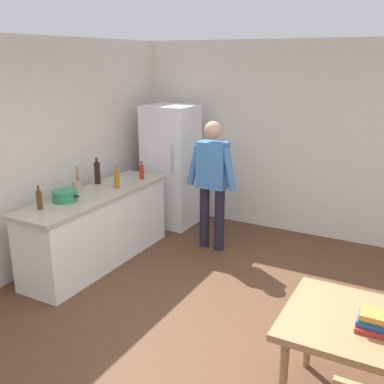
{
  "coord_description": "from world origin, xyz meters",
  "views": [
    {
      "loc": [
        1.46,
        -3.17,
        2.47
      ],
      "look_at": [
        -0.85,
        1.11,
        0.99
      ],
      "focal_mm": 41.82,
      "sensor_mm": 36.0,
      "label": 1
    }
  ],
  "objects_px": {
    "bottle_wine_dark": "(97,173)",
    "bottle_oil_amber": "(117,179)",
    "refrigerator": "(171,166)",
    "bottle_beer_brown": "(39,200)",
    "book_stack": "(379,323)",
    "cooking_pot": "(65,196)",
    "utensil_jar": "(77,186)",
    "bottle_sauce_red": "(142,172)",
    "person": "(212,177)"
  },
  "relations": [
    {
      "from": "bottle_oil_amber",
      "to": "person",
      "type": "bearing_deg",
      "value": 38.84
    },
    {
      "from": "bottle_beer_brown",
      "to": "bottle_sauce_red",
      "type": "height_order",
      "value": "bottle_beer_brown"
    },
    {
      "from": "cooking_pot",
      "to": "utensil_jar",
      "type": "bearing_deg",
      "value": 109.44
    },
    {
      "from": "utensil_jar",
      "to": "book_stack",
      "type": "distance_m",
      "value": 3.7
    },
    {
      "from": "utensil_jar",
      "to": "bottle_wine_dark",
      "type": "height_order",
      "value": "bottle_wine_dark"
    },
    {
      "from": "bottle_beer_brown",
      "to": "book_stack",
      "type": "relative_size",
      "value": 0.93
    },
    {
      "from": "book_stack",
      "to": "bottle_sauce_red",
      "type": "bearing_deg",
      "value": 148.63
    },
    {
      "from": "bottle_sauce_red",
      "to": "book_stack",
      "type": "distance_m",
      "value": 3.74
    },
    {
      "from": "person",
      "to": "bottle_oil_amber",
      "type": "relative_size",
      "value": 6.07
    },
    {
      "from": "cooking_pot",
      "to": "bottle_oil_amber",
      "type": "height_order",
      "value": "bottle_oil_amber"
    },
    {
      "from": "bottle_beer_brown",
      "to": "bottle_sauce_red",
      "type": "relative_size",
      "value": 1.08
    },
    {
      "from": "cooking_pot",
      "to": "bottle_beer_brown",
      "type": "distance_m",
      "value": 0.35
    },
    {
      "from": "person",
      "to": "bottle_beer_brown",
      "type": "relative_size",
      "value": 6.54
    },
    {
      "from": "refrigerator",
      "to": "bottle_beer_brown",
      "type": "xyz_separation_m",
      "value": [
        -0.23,
        -2.35,
        0.11
      ]
    },
    {
      "from": "utensil_jar",
      "to": "bottle_beer_brown",
      "type": "xyz_separation_m",
      "value": [
        0.08,
        -0.67,
        0.03
      ]
    },
    {
      "from": "bottle_wine_dark",
      "to": "bottle_oil_amber",
      "type": "height_order",
      "value": "bottle_wine_dark"
    },
    {
      "from": "utensil_jar",
      "to": "bottle_beer_brown",
      "type": "relative_size",
      "value": 1.23
    },
    {
      "from": "book_stack",
      "to": "bottle_wine_dark",
      "type": "bearing_deg",
      "value": 157.28
    },
    {
      "from": "bottle_wine_dark",
      "to": "bottle_oil_amber",
      "type": "xyz_separation_m",
      "value": [
        0.35,
        -0.05,
        -0.03
      ]
    },
    {
      "from": "refrigerator",
      "to": "bottle_sauce_red",
      "type": "height_order",
      "value": "refrigerator"
    },
    {
      "from": "cooking_pot",
      "to": "bottle_oil_amber",
      "type": "xyz_separation_m",
      "value": [
        0.2,
        0.69,
        0.06
      ]
    },
    {
      "from": "person",
      "to": "cooking_pot",
      "type": "relative_size",
      "value": 4.25
    },
    {
      "from": "utensil_jar",
      "to": "book_stack",
      "type": "relative_size",
      "value": 1.15
    },
    {
      "from": "cooking_pot",
      "to": "bottle_wine_dark",
      "type": "relative_size",
      "value": 1.18
    },
    {
      "from": "bottle_sauce_red",
      "to": "utensil_jar",
      "type": "bearing_deg",
      "value": -111.52
    },
    {
      "from": "utensil_jar",
      "to": "bottle_beer_brown",
      "type": "bearing_deg",
      "value": -82.97
    },
    {
      "from": "bottle_oil_amber",
      "to": "book_stack",
      "type": "height_order",
      "value": "bottle_oil_amber"
    },
    {
      "from": "refrigerator",
      "to": "bottle_sauce_red",
      "type": "bearing_deg",
      "value": -87.71
    },
    {
      "from": "cooking_pot",
      "to": "bottle_sauce_red",
      "type": "bearing_deg",
      "value": 79.18
    },
    {
      "from": "book_stack",
      "to": "utensil_jar",
      "type": "bearing_deg",
      "value": 163.04
    },
    {
      "from": "refrigerator",
      "to": "person",
      "type": "bearing_deg",
      "value": -30.23
    },
    {
      "from": "utensil_jar",
      "to": "bottle_oil_amber",
      "type": "relative_size",
      "value": 1.14
    },
    {
      "from": "cooking_pot",
      "to": "book_stack",
      "type": "distance_m",
      "value": 3.51
    },
    {
      "from": "cooking_pot",
      "to": "utensil_jar",
      "type": "relative_size",
      "value": 1.25
    },
    {
      "from": "bottle_wine_dark",
      "to": "book_stack",
      "type": "distance_m",
      "value": 3.87
    },
    {
      "from": "refrigerator",
      "to": "bottle_beer_brown",
      "type": "bearing_deg",
      "value": -95.52
    },
    {
      "from": "bottle_wine_dark",
      "to": "bottle_oil_amber",
      "type": "bearing_deg",
      "value": -7.62
    },
    {
      "from": "bottle_wine_dark",
      "to": "bottle_sauce_red",
      "type": "height_order",
      "value": "bottle_wine_dark"
    },
    {
      "from": "utensil_jar",
      "to": "refrigerator",
      "type": "bearing_deg",
      "value": 79.57
    },
    {
      "from": "bottle_sauce_red",
      "to": "cooking_pot",
      "type": "bearing_deg",
      "value": -100.82
    },
    {
      "from": "cooking_pot",
      "to": "bottle_beer_brown",
      "type": "relative_size",
      "value": 1.54
    },
    {
      "from": "person",
      "to": "bottle_oil_amber",
      "type": "bearing_deg",
      "value": -141.16
    },
    {
      "from": "bottle_beer_brown",
      "to": "utensil_jar",
      "type": "bearing_deg",
      "value": 97.03
    },
    {
      "from": "bottle_wine_dark",
      "to": "book_stack",
      "type": "xyz_separation_m",
      "value": [
        3.57,
        -1.49,
        -0.24
      ]
    },
    {
      "from": "refrigerator",
      "to": "bottle_sauce_red",
      "type": "distance_m",
      "value": 0.82
    },
    {
      "from": "person",
      "to": "book_stack",
      "type": "relative_size",
      "value": 6.09
    },
    {
      "from": "cooking_pot",
      "to": "bottle_wine_dark",
      "type": "bearing_deg",
      "value": 101.21
    },
    {
      "from": "bottle_oil_amber",
      "to": "refrigerator",
      "type": "bearing_deg",
      "value": 90.17
    },
    {
      "from": "bottle_beer_brown",
      "to": "book_stack",
      "type": "height_order",
      "value": "bottle_beer_brown"
    },
    {
      "from": "refrigerator",
      "to": "bottle_beer_brown",
      "type": "relative_size",
      "value": 6.92
    }
  ]
}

